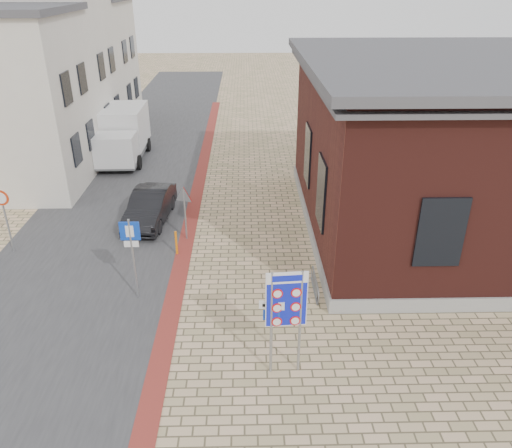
# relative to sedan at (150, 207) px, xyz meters

# --- Properties ---
(ground) EXTENTS (120.00, 120.00, 0.00)m
(ground) POSITION_rel_sedan_xyz_m (3.69, -7.67, -0.68)
(ground) COLOR tan
(ground) RESTS_ON ground
(road_strip) EXTENTS (7.00, 60.00, 0.02)m
(road_strip) POSITION_rel_sedan_xyz_m (-1.81, 7.33, -0.67)
(road_strip) COLOR #38383A
(road_strip) RESTS_ON ground
(curb_strip) EXTENTS (0.60, 40.00, 0.02)m
(curb_strip) POSITION_rel_sedan_xyz_m (1.69, 2.33, -0.66)
(curb_strip) COLOR maroon
(curb_strip) RESTS_ON ground
(brick_building) EXTENTS (13.00, 13.00, 6.80)m
(brick_building) POSITION_rel_sedan_xyz_m (12.68, -0.68, 2.81)
(brick_building) COLOR gray
(brick_building) RESTS_ON ground
(townhouse_near) EXTENTS (7.40, 6.40, 8.30)m
(townhouse_near) POSITION_rel_sedan_xyz_m (-7.30, 4.33, 3.49)
(townhouse_near) COLOR beige
(townhouse_near) RESTS_ON ground
(townhouse_mid) EXTENTS (7.40, 6.40, 9.10)m
(townhouse_mid) POSITION_rel_sedan_xyz_m (-7.31, 10.33, 3.89)
(townhouse_mid) COLOR beige
(townhouse_mid) RESTS_ON ground
(townhouse_far) EXTENTS (7.40, 6.40, 8.30)m
(townhouse_far) POSITION_rel_sedan_xyz_m (-7.30, 16.33, 3.49)
(townhouse_far) COLOR beige
(townhouse_far) RESTS_ON ground
(bike_rack) EXTENTS (0.08, 1.80, 0.60)m
(bike_rack) POSITION_rel_sedan_xyz_m (6.34, -5.47, -0.41)
(bike_rack) COLOR slate
(bike_rack) RESTS_ON ground
(sedan) EXTENTS (1.79, 4.22, 1.36)m
(sedan) POSITION_rel_sedan_xyz_m (0.00, 0.00, 0.00)
(sedan) COLOR black
(sedan) RESTS_ON ground
(box_truck) EXTENTS (2.38, 5.43, 2.82)m
(box_truck) POSITION_rel_sedan_xyz_m (-2.79, 8.14, 0.78)
(box_truck) COLOR slate
(box_truck) RESTS_ON ground
(border_sign) EXTENTS (1.05, 0.13, 3.07)m
(border_sign) POSITION_rel_sedan_xyz_m (5.05, -9.17, 1.54)
(border_sign) COLOR gray
(border_sign) RESTS_ON ground
(essen_sign) EXTENTS (0.64, 0.13, 2.36)m
(essen_sign) POSITION_rel_sedan_xyz_m (4.69, -9.17, 0.88)
(essen_sign) COLOR gray
(essen_sign) RESTS_ON ground
(parking_sign) EXTENTS (0.62, 0.07, 2.82)m
(parking_sign) POSITION_rel_sedan_xyz_m (0.50, -5.67, 1.27)
(parking_sign) COLOR gray
(parking_sign) RESTS_ON ground
(yield_sign) EXTENTS (0.75, 0.32, 2.19)m
(yield_sign) POSITION_rel_sedan_xyz_m (1.69, -1.67, 0.98)
(yield_sign) COLOR gray
(yield_sign) RESTS_ON ground
(speed_sign) EXTENTS (0.60, 0.07, 2.54)m
(speed_sign) POSITION_rel_sedan_xyz_m (-4.81, -2.54, 1.04)
(speed_sign) COLOR gray
(speed_sign) RESTS_ON ground
(bollard) EXTENTS (0.10, 0.10, 0.96)m
(bollard) POSITION_rel_sedan_xyz_m (1.45, -2.89, -0.20)
(bollard) COLOR orange
(bollard) RESTS_ON ground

